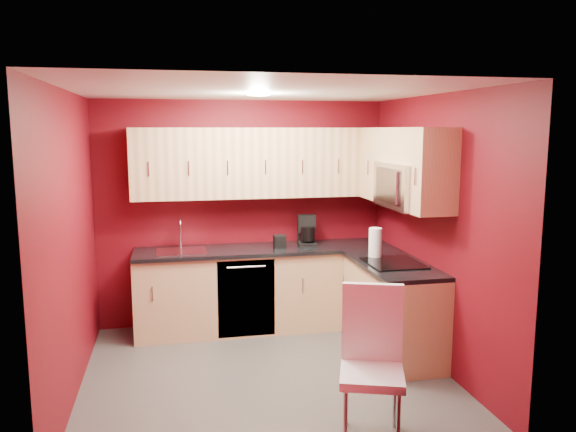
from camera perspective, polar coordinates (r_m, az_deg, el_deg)
name	(u,v)px	position (r m, az deg, el deg)	size (l,w,h in m)	color
floor	(266,374)	(5.25, -2.25, -15.77)	(3.20, 3.20, 0.00)	#454341
ceiling	(264,91)	(4.79, -2.43, 12.60)	(3.20, 3.20, 0.00)	white
wall_back	(243,213)	(6.33, -4.60, 0.30)	(3.20, 3.20, 0.00)	#5F0914
wall_front	(306,284)	(3.43, 1.86, -6.93)	(3.20, 3.20, 0.00)	#5F0914
wall_left	(70,246)	(4.87, -21.27, -2.84)	(3.00, 3.00, 0.00)	#5F0914
wall_right	(436,231)	(5.36, 14.78, -1.50)	(3.00, 3.00, 0.00)	#5F0914
base_cabinets_back	(265,289)	(6.24, -2.31, -7.47)	(2.80, 0.60, 0.87)	tan
base_cabinets_right	(392,310)	(5.66, 10.55, -9.34)	(0.60, 1.30, 0.87)	tan
countertop_back	(265,249)	(6.12, -2.32, -3.41)	(2.80, 0.63, 0.04)	black
countertop_right	(393,265)	(5.52, 10.60, -4.90)	(0.63, 1.27, 0.04)	black
upper_cabinets_back	(263,163)	(6.13, -2.59, 5.44)	(2.80, 0.35, 0.75)	#E7B583
upper_cabinets_right	(401,160)	(5.61, 11.41, 5.62)	(0.35, 1.55, 0.75)	#E7B583
microwave	(407,185)	(5.40, 12.04, 3.06)	(0.42, 0.76, 0.42)	silver
cooktop	(394,263)	(5.48, 10.70, -4.73)	(0.50, 0.55, 0.01)	black
sink	(181,248)	(6.04, -10.81, -3.19)	(0.52, 0.42, 0.35)	silver
dishwasher_front	(246,299)	(5.93, -4.25, -8.36)	(0.60, 0.02, 0.82)	black
downlight	(259,95)	(5.08, -3.00, 12.21)	(0.20, 0.20, 0.01)	white
coffee_maker	(307,230)	(6.23, 1.96, -1.47)	(0.20, 0.26, 0.33)	black
napkin_holder	(280,241)	(6.10, -0.85, -2.60)	(0.12, 0.12, 0.13)	black
paper_towel	(375,243)	(5.67, 8.86, -2.72)	(0.17, 0.17, 0.30)	white
dining_chair	(372,366)	(4.10, 8.53, -14.88)	(0.44, 0.46, 1.08)	white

